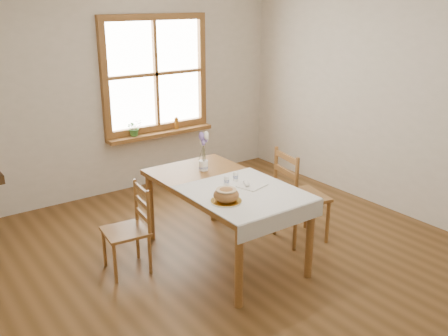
{
  "coord_description": "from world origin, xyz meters",
  "views": [
    {
      "loc": [
        -2.51,
        -3.17,
        2.38
      ],
      "look_at": [
        0.0,
        0.3,
        0.9
      ],
      "focal_mm": 40.0,
      "sensor_mm": 36.0,
      "label": 1
    }
  ],
  "objects_px": {
    "chair_right": "(302,195)",
    "bread_plate": "(226,201)",
    "dining_table": "(224,192)",
    "flower_vase": "(203,166)",
    "chair_left": "(125,230)"
  },
  "relations": [
    {
      "from": "dining_table",
      "to": "chair_left",
      "type": "relative_size",
      "value": 1.99
    },
    {
      "from": "dining_table",
      "to": "chair_right",
      "type": "xyz_separation_m",
      "value": [
        0.86,
        -0.16,
        -0.18
      ]
    },
    {
      "from": "chair_right",
      "to": "bread_plate",
      "type": "height_order",
      "value": "chair_right"
    },
    {
      "from": "flower_vase",
      "to": "chair_right",
      "type": "bearing_deg",
      "value": -34.16
    },
    {
      "from": "bread_plate",
      "to": "flower_vase",
      "type": "bearing_deg",
      "value": 69.46
    },
    {
      "from": "chair_right",
      "to": "bread_plate",
      "type": "relative_size",
      "value": 3.84
    },
    {
      "from": "dining_table",
      "to": "chair_left",
      "type": "height_order",
      "value": "chair_left"
    },
    {
      "from": "flower_vase",
      "to": "bread_plate",
      "type": "bearing_deg",
      "value": -110.54
    },
    {
      "from": "dining_table",
      "to": "bread_plate",
      "type": "distance_m",
      "value": 0.47
    },
    {
      "from": "chair_left",
      "to": "flower_vase",
      "type": "distance_m",
      "value": 0.99
    },
    {
      "from": "dining_table",
      "to": "bread_plate",
      "type": "relative_size",
      "value": 6.38
    },
    {
      "from": "dining_table",
      "to": "chair_right",
      "type": "distance_m",
      "value": 0.89
    },
    {
      "from": "chair_left",
      "to": "chair_right",
      "type": "relative_size",
      "value": 0.83
    },
    {
      "from": "bread_plate",
      "to": "dining_table",
      "type": "bearing_deg",
      "value": 56.42
    },
    {
      "from": "chair_left",
      "to": "chair_right",
      "type": "height_order",
      "value": "chair_right"
    }
  ]
}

